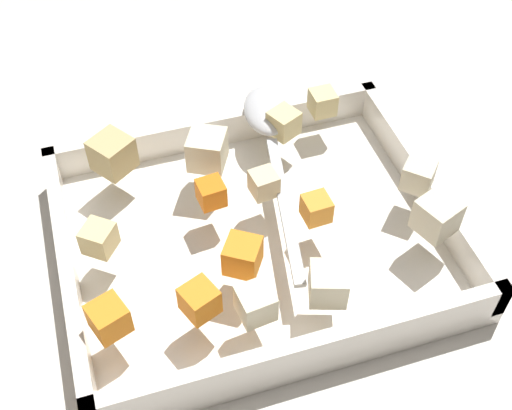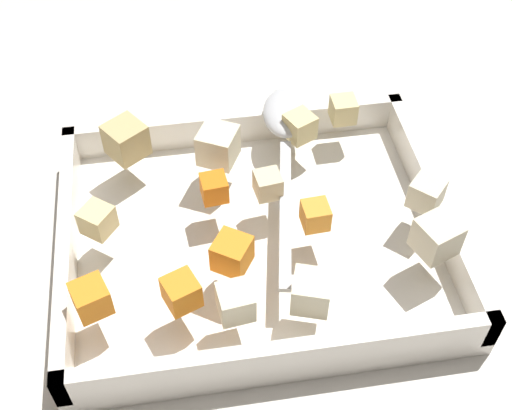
% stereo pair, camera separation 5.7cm
% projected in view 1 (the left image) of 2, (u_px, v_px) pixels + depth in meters
% --- Properties ---
extents(ground_plane, '(4.00, 4.00, 0.00)m').
position_uv_depth(ground_plane, '(267.00, 255.00, 0.61)').
color(ground_plane, beige).
extents(baking_dish, '(0.35, 0.28, 0.05)m').
position_uv_depth(baking_dish, '(256.00, 238.00, 0.61)').
color(baking_dish, white).
rests_on(baking_dish, ground_plane).
extents(carrot_chunk_near_right, '(0.02, 0.02, 0.02)m').
position_uv_depth(carrot_chunk_near_right, '(211.00, 193.00, 0.58)').
color(carrot_chunk_near_right, orange).
rests_on(carrot_chunk_near_right, baking_dish).
extents(carrot_chunk_far_left, '(0.02, 0.02, 0.02)m').
position_uv_depth(carrot_chunk_far_left, '(316.00, 208.00, 0.57)').
color(carrot_chunk_far_left, orange).
rests_on(carrot_chunk_far_left, baking_dish).
extents(carrot_chunk_corner_sw, '(0.04, 0.04, 0.03)m').
position_uv_depth(carrot_chunk_corner_sw, '(243.00, 256.00, 0.53)').
color(carrot_chunk_corner_sw, orange).
rests_on(carrot_chunk_corner_sw, baking_dish).
extents(carrot_chunk_mid_left, '(0.03, 0.03, 0.03)m').
position_uv_depth(carrot_chunk_mid_left, '(109.00, 318.00, 0.50)').
color(carrot_chunk_mid_left, orange).
rests_on(carrot_chunk_mid_left, baking_dish).
extents(carrot_chunk_corner_nw, '(0.03, 0.03, 0.03)m').
position_uv_depth(carrot_chunk_corner_nw, '(200.00, 300.00, 0.51)').
color(carrot_chunk_corner_nw, orange).
rests_on(carrot_chunk_corner_nw, baking_dish).
extents(potato_chunk_corner_se, '(0.05, 0.05, 0.03)m').
position_uv_depth(potato_chunk_corner_se, '(112.00, 154.00, 0.61)').
color(potato_chunk_corner_se, tan).
rests_on(potato_chunk_corner_se, baking_dish).
extents(potato_chunk_near_spoon, '(0.02, 0.02, 0.02)m').
position_uv_depth(potato_chunk_near_spoon, '(323.00, 102.00, 0.66)').
color(potato_chunk_near_spoon, '#E0CC89').
rests_on(potato_chunk_near_spoon, baking_dish).
extents(potato_chunk_heap_side, '(0.03, 0.03, 0.02)m').
position_uv_depth(potato_chunk_heap_side, '(264.00, 183.00, 0.59)').
color(potato_chunk_heap_side, beige).
rests_on(potato_chunk_heap_side, baking_dish).
extents(potato_chunk_front_center, '(0.04, 0.04, 0.03)m').
position_uv_depth(potato_chunk_front_center, '(328.00, 284.00, 0.51)').
color(potato_chunk_front_center, beige).
rests_on(potato_chunk_front_center, baking_dish).
extents(potato_chunk_heap_top, '(0.04, 0.04, 0.03)m').
position_uv_depth(potato_chunk_heap_top, '(207.00, 150.00, 0.61)').
color(potato_chunk_heap_top, beige).
rests_on(potato_chunk_heap_top, baking_dish).
extents(potato_chunk_under_handle, '(0.03, 0.03, 0.03)m').
position_uv_depth(potato_chunk_under_handle, '(284.00, 123.00, 0.64)').
color(potato_chunk_under_handle, '#E0CC89').
rests_on(potato_chunk_under_handle, baking_dish).
extents(potato_chunk_corner_ne, '(0.03, 0.03, 0.02)m').
position_uv_depth(potato_chunk_corner_ne, '(99.00, 238.00, 0.55)').
color(potato_chunk_corner_ne, '#E0CC89').
rests_on(potato_chunk_corner_ne, baking_dish).
extents(potato_chunk_rim_edge, '(0.03, 0.03, 0.03)m').
position_uv_depth(potato_chunk_rim_edge, '(256.00, 303.00, 0.50)').
color(potato_chunk_rim_edge, beige).
rests_on(potato_chunk_rim_edge, baking_dish).
extents(parsnip_chunk_far_right, '(0.04, 0.04, 0.03)m').
position_uv_depth(parsnip_chunk_far_right, '(437.00, 216.00, 0.56)').
color(parsnip_chunk_far_right, beige).
rests_on(parsnip_chunk_far_right, baking_dish).
extents(parsnip_chunk_mid_right, '(0.04, 0.04, 0.03)m').
position_uv_depth(parsnip_chunk_mid_right, '(417.00, 174.00, 0.60)').
color(parsnip_chunk_mid_right, beige).
rests_on(parsnip_chunk_mid_right, baking_dish).
extents(serving_spoon, '(0.07, 0.24, 0.02)m').
position_uv_depth(serving_spoon, '(269.00, 120.00, 0.65)').
color(serving_spoon, silver).
rests_on(serving_spoon, baking_dish).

